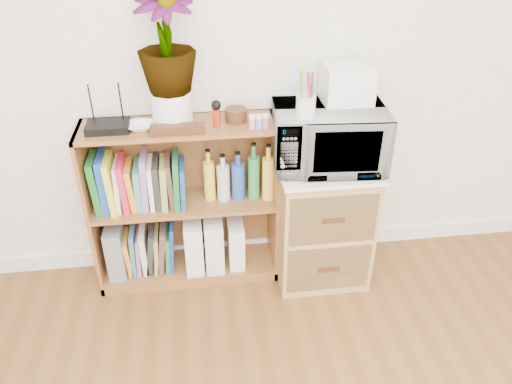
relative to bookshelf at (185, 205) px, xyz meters
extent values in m
cube|color=white|center=(0.35, 0.14, -0.42)|extent=(4.00, 0.02, 0.10)
cube|color=brown|center=(0.00, 0.00, 0.00)|extent=(1.00, 0.30, 0.95)
cube|color=#9E7542|center=(0.75, -0.08, -0.12)|extent=(0.50, 0.45, 0.70)
imported|color=silver|center=(0.75, -0.08, 0.40)|extent=(0.58, 0.42, 0.31)
cylinder|color=silver|center=(0.61, -0.15, 0.60)|extent=(0.09, 0.09, 0.10)
cube|color=white|center=(0.85, 0.00, 0.65)|extent=(0.24, 0.20, 0.19)
cube|color=black|center=(-0.33, -0.02, 0.49)|extent=(0.21, 0.14, 0.04)
imported|color=white|center=(-0.18, -0.03, 0.49)|extent=(0.13, 0.13, 0.03)
cylinder|color=white|center=(-0.02, 0.02, 0.56)|extent=(0.20, 0.20, 0.17)
imported|color=#3A742E|center=(-0.02, 0.02, 0.89)|extent=(0.27, 0.27, 0.49)
cube|color=#3A230F|center=(0.00, -0.10, 0.50)|extent=(0.26, 0.07, 0.04)
cylinder|color=maroon|center=(0.19, -0.04, 0.52)|extent=(0.04, 0.04, 0.09)
cylinder|color=#391F0F|center=(0.29, 0.01, 0.51)|extent=(0.11, 0.11, 0.07)
cube|color=pink|center=(0.39, -0.09, 0.51)|extent=(0.12, 0.04, 0.06)
cube|color=slate|center=(-0.40, 0.00, -0.25)|extent=(0.09, 0.25, 0.31)
cube|color=white|center=(0.03, -0.01, -0.25)|extent=(0.10, 0.25, 0.32)
cube|color=silver|center=(0.14, -0.01, -0.24)|extent=(0.10, 0.26, 0.33)
cube|color=silver|center=(0.27, -0.01, -0.27)|extent=(0.09, 0.22, 0.28)
cube|color=#1A6425|center=(-0.44, 0.00, 0.17)|extent=(0.05, 0.20, 0.30)
cube|color=#1A44A1|center=(-0.40, 0.00, 0.18)|extent=(0.04, 0.20, 0.30)
cube|color=#D1DB33|center=(-0.37, 0.00, 0.17)|extent=(0.04, 0.20, 0.30)
cube|color=white|center=(-0.33, 0.00, 0.16)|extent=(0.03, 0.20, 0.26)
cube|color=#C7223F|center=(-0.30, 0.00, 0.16)|extent=(0.04, 0.20, 0.28)
cube|color=orange|center=(-0.27, 0.00, 0.14)|extent=(0.04, 0.20, 0.24)
cube|color=teal|center=(-0.23, 0.00, 0.14)|extent=(0.04, 0.20, 0.23)
cube|color=#8B699D|center=(-0.20, 0.00, 0.17)|extent=(0.04, 0.20, 0.30)
cube|color=#FCE1C4|center=(-0.16, 0.00, 0.15)|extent=(0.03, 0.20, 0.25)
cube|color=#282828|center=(-0.13, 0.00, 0.15)|extent=(0.03, 0.20, 0.25)
cube|color=olive|center=(-0.10, 0.00, 0.15)|extent=(0.04, 0.20, 0.25)
cube|color=#51352E|center=(-0.06, 0.00, 0.16)|extent=(0.04, 0.20, 0.27)
cube|color=#1A6231|center=(-0.03, 0.00, 0.17)|extent=(0.04, 0.20, 0.29)
cube|color=navy|center=(0.00, 0.00, 0.14)|extent=(0.03, 0.20, 0.24)
cylinder|color=gold|center=(0.14, 0.00, 0.17)|extent=(0.06, 0.06, 0.29)
cylinder|color=silver|center=(0.21, 0.00, 0.16)|extent=(0.07, 0.07, 0.26)
cylinder|color=#2248A1|center=(0.29, 0.00, 0.16)|extent=(0.07, 0.07, 0.27)
cylinder|color=#2F8347|center=(0.38, 0.00, 0.18)|extent=(0.06, 0.06, 0.32)
cylinder|color=yellow|center=(0.45, 0.00, 0.18)|extent=(0.07, 0.07, 0.31)
cube|color=orange|center=(-0.34, 0.00, -0.29)|extent=(0.04, 0.19, 0.22)
cube|color=#376C84|center=(-0.31, 0.00, -0.27)|extent=(0.03, 0.19, 0.27)
cube|color=#855B88|center=(-0.28, 0.00, -0.29)|extent=(0.04, 0.19, 0.23)
cube|color=beige|center=(-0.25, 0.00, -0.28)|extent=(0.04, 0.19, 0.26)
cube|color=#262626|center=(-0.21, 0.00, -0.27)|extent=(0.07, 0.19, 0.26)
cube|color=#9D9048|center=(-0.18, 0.00, -0.29)|extent=(0.04, 0.19, 0.24)
cube|color=#52352F|center=(-0.15, 0.00, -0.27)|extent=(0.07, 0.19, 0.27)
cube|color=#1F7436|center=(-0.12, 0.00, -0.29)|extent=(0.04, 0.19, 0.23)
cube|color=navy|center=(-0.09, 0.00, -0.26)|extent=(0.04, 0.19, 0.30)
camera|label=1|loc=(0.09, -2.31, 1.49)|focal=35.00mm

